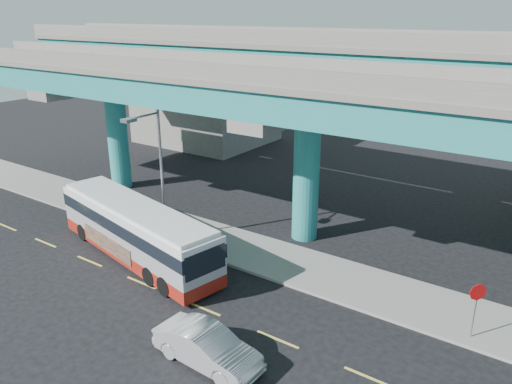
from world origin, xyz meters
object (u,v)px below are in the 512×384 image
Objects in this scene: sedan at (207,347)px; stop_sign at (477,299)px; parked_car at (138,205)px; transit_bus at (137,229)px; street_lamp at (153,159)px.

stop_sign reaches higher than sedan.
parked_car is at bearing 155.35° from stop_sign.
stop_sign is at bearing 20.74° from transit_bus.
parked_car is (-13.05, 8.65, 0.09)m from sedan.
street_lamp is 17.31m from stop_sign.
parked_car is at bearing 151.74° from street_lamp.
sedan is 0.59× the size of street_lamp.
stop_sign is (16.66, 2.65, 0.23)m from transit_bus.
stop_sign is (21.00, -1.42, 1.09)m from parked_car.
transit_bus is 6.01m from parked_car.
parked_car is 0.56× the size of street_lamp.
parked_car is 6.24m from street_lamp.
sedan is 1.83× the size of stop_sign.
stop_sign is at bearing -45.99° from sedan.
street_lamp is (4.01, -2.15, 4.27)m from parked_car.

